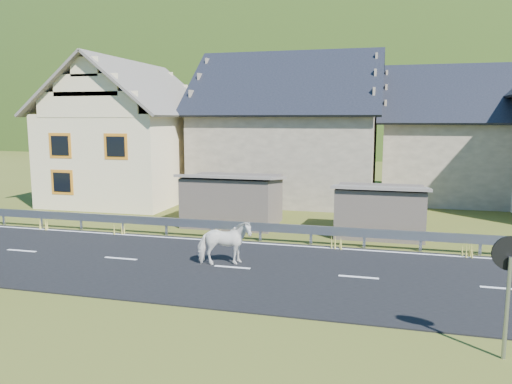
# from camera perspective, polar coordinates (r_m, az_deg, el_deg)

# --- Properties ---
(ground) EXTENTS (160.00, 160.00, 0.00)m
(ground) POSITION_cam_1_polar(r_m,az_deg,el_deg) (16.28, -2.73, -8.72)
(ground) COLOR #3D4213
(ground) RESTS_ON ground
(road) EXTENTS (60.00, 7.00, 0.04)m
(road) POSITION_cam_1_polar(r_m,az_deg,el_deg) (16.28, -2.73, -8.66)
(road) COLOR black
(road) RESTS_ON ground
(lane_markings) EXTENTS (60.00, 6.60, 0.01)m
(lane_markings) POSITION_cam_1_polar(r_m,az_deg,el_deg) (16.27, -2.73, -8.57)
(lane_markings) COLOR silver
(lane_markings) RESTS_ON road
(guardrail) EXTENTS (28.10, 0.09, 0.75)m
(guardrail) POSITION_cam_1_polar(r_m,az_deg,el_deg) (19.57, 0.49, -4.07)
(guardrail) COLOR #93969B
(guardrail) RESTS_ON ground
(shed_left) EXTENTS (4.30, 3.30, 2.40)m
(shed_left) POSITION_cam_1_polar(r_m,az_deg,el_deg) (22.66, -2.67, -0.97)
(shed_left) COLOR #60544A
(shed_left) RESTS_ON ground
(shed_right) EXTENTS (3.80, 2.90, 2.20)m
(shed_right) POSITION_cam_1_polar(r_m,az_deg,el_deg) (21.18, 13.96, -2.15)
(shed_right) COLOR #60544A
(shed_right) RESTS_ON ground
(house_cream) EXTENTS (7.80, 9.80, 8.30)m
(house_cream) POSITION_cam_1_polar(r_m,az_deg,el_deg) (30.59, -14.14, 7.36)
(house_cream) COLOR beige
(house_cream) RESTS_ON ground
(house_stone_a) EXTENTS (10.80, 9.80, 8.90)m
(house_stone_a) POSITION_cam_1_polar(r_m,az_deg,el_deg) (30.37, 3.93, 8.11)
(house_stone_a) COLOR tan
(house_stone_a) RESTS_ON ground
(house_stone_b) EXTENTS (9.80, 8.80, 8.10)m
(house_stone_b) POSITION_cam_1_polar(r_m,az_deg,el_deg) (32.14, 22.55, 6.80)
(house_stone_b) COLOR tan
(house_stone_b) RESTS_ON ground
(mountain) EXTENTS (440.00, 280.00, 260.00)m
(mountain) POSITION_cam_1_polar(r_m,az_deg,el_deg) (196.41, 14.62, 0.92)
(mountain) COLOR black
(mountain) RESTS_ON ground
(conifer_patch) EXTENTS (76.00, 50.00, 28.00)m
(conifer_patch) POSITION_cam_1_polar(r_m,az_deg,el_deg) (138.37, -11.03, 8.80)
(conifer_patch) COLOR black
(conifer_patch) RESTS_ON ground
(horse) EXTENTS (1.35, 1.90, 1.47)m
(horse) POSITION_cam_1_polar(r_m,az_deg,el_deg) (16.37, -3.63, -5.83)
(horse) COLOR silver
(horse) RESTS_ON road
(traffic_mirror) EXTENTS (0.70, 0.21, 2.52)m
(traffic_mirror) POSITION_cam_1_polar(r_m,az_deg,el_deg) (11.15, 26.95, -7.89)
(traffic_mirror) COLOR #93969B
(traffic_mirror) RESTS_ON ground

